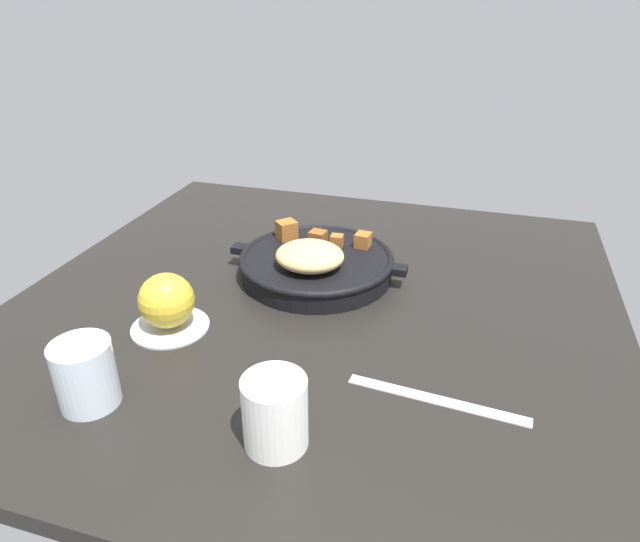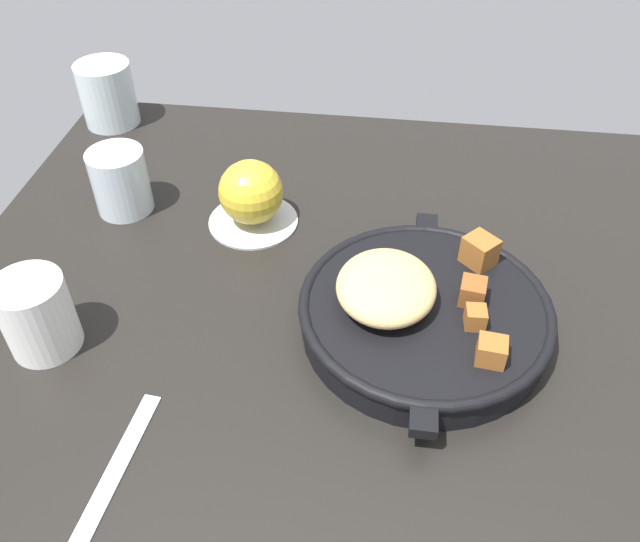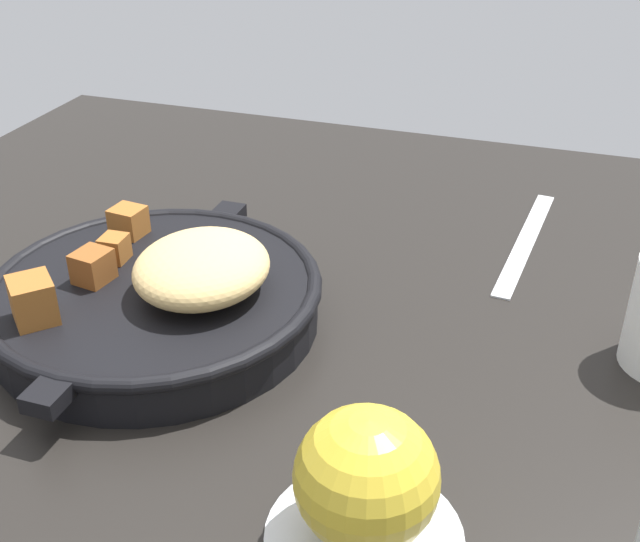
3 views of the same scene
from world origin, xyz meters
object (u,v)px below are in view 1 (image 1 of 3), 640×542
Objects in this scene: cast_iron_skillet at (316,262)px; water_glass_short at (85,374)px; white_creamer_pitcher at (275,413)px; butter_knife at (437,399)px; red_apple at (167,301)px.

water_glass_short is at bearing 66.54° from cast_iron_skillet.
butter_knife is at bearing -143.52° from white_creamer_pitcher.
red_apple is 0.36× the size of butter_knife.
cast_iron_skillet reaches higher than butter_knife.
butter_knife is 40.69cm from water_glass_short.
white_creamer_pitcher is (-22.24, 16.37, -0.38)cm from red_apple.
cast_iron_skillet is 40.49cm from water_glass_short.
cast_iron_skillet is 37.61cm from white_creamer_pitcher.
cast_iron_skillet is 1.40× the size of butter_knife.
white_creamer_pitcher is (15.72, 11.62, 3.93)cm from butter_knife.
red_apple is 0.96× the size of water_glass_short.
white_creamer_pitcher is at bearing 100.61° from cast_iron_skillet.
butter_knife is (-37.96, 4.75, -4.31)cm from red_apple.
cast_iron_skillet is at bearing -113.46° from water_glass_short.
red_apple is 0.95× the size of white_creamer_pitcher.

